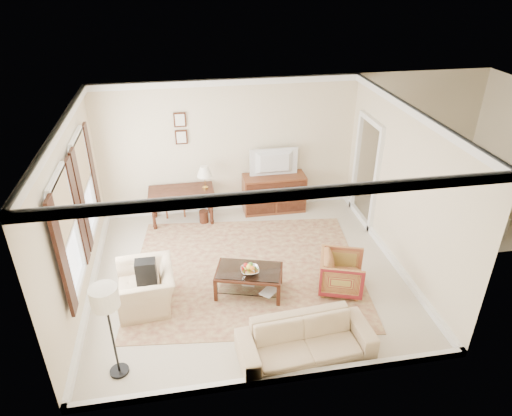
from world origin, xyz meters
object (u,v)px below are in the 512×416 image
object	(u,v)px
coffee_table	(249,275)
striped_armchair	(342,271)
tv	(275,155)
club_armchair	(145,282)
sofa	(306,335)
sideboard	(274,193)
writing_desk	(181,195)

from	to	relation	value
coffee_table	striped_armchair	distance (m)	1.57
coffee_table	tv	bearing A→B (deg)	69.85
club_armchair	sofa	distance (m)	2.71
club_armchair	tv	bearing A→B (deg)	130.95
tv	club_armchair	bearing A→B (deg)	45.55
striped_armchair	sofa	bearing A→B (deg)	162.47
sideboard	coffee_table	world-z (taller)	sideboard
tv	sofa	bearing A→B (deg)	84.11
sofa	sideboard	bearing A→B (deg)	79.79
tv	striped_armchair	world-z (taller)	tv
coffee_table	striped_armchair	bearing A→B (deg)	-6.82
tv	club_armchair	distance (m)	3.93
tv	sofa	size ratio (longest dim) A/B	0.52
sideboard	coffee_table	size ratio (longest dim) A/B	1.11
striped_armchair	tv	bearing A→B (deg)	29.90
tv	club_armchair	xyz separation A→B (m)	(-2.68, -2.74, -0.89)
club_armchair	sofa	bearing A→B (deg)	51.44
sofa	club_armchair	bearing A→B (deg)	141.68
sofa	striped_armchair	bearing A→B (deg)	48.96
striped_armchair	club_armchair	distance (m)	3.24
coffee_table	sofa	bearing A→B (deg)	-69.62
tv	writing_desk	bearing A→B (deg)	3.57
sideboard	club_armchair	bearing A→B (deg)	-134.24
writing_desk	tv	world-z (taller)	tv
tv	club_armchair	world-z (taller)	tv
writing_desk	sideboard	size ratio (longest dim) A/B	0.99
writing_desk	tv	distance (m)	2.14
sideboard	coffee_table	bearing A→B (deg)	-110.01
writing_desk	coffee_table	world-z (taller)	writing_desk
club_armchair	sideboard	bearing A→B (deg)	131.16
tv	coffee_table	distance (m)	3.07
sideboard	sofa	distance (m)	4.29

